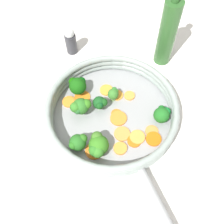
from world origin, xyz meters
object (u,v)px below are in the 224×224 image
carrot_slice_5 (154,138)px  carrot_slice_4 (117,95)px  carrot_slice_9 (118,119)px  carrot_slice_10 (120,148)px  broccoli_floret_3 (78,142)px  oil_bottle (168,32)px  broccoli_floret_1 (80,106)px  broccoli_floret_0 (162,114)px  carrot_slice_12 (94,151)px  broccoli_floret_6 (113,94)px  carrot_slice_2 (129,96)px  carrot_slice_1 (116,114)px  carrot_slice_3 (152,131)px  carrot_slice_6 (106,90)px  carrot_slice_11 (122,134)px  broccoli_floret_4 (100,103)px  carrot_slice_7 (134,141)px  broccoli_floret_5 (78,85)px  carrot_slice_8 (82,98)px  carrot_slice_13 (137,137)px  skillet (112,116)px  carrot_slice_0 (69,102)px  salt_shaker (71,41)px

carrot_slice_5 → carrot_slice_4: bearing=-20.3°
carrot_slice_9 → carrot_slice_10: size_ratio=1.30×
carrot_slice_5 → broccoli_floret_3: (0.14, 0.12, 0.02)m
carrot_slice_4 → broccoli_floret_3: (-0.01, 0.18, 0.02)m
oil_bottle → broccoli_floret_1: bearing=75.0°
carrot_slice_10 → broccoli_floret_0: (-0.04, -0.13, 0.02)m
carrot_slice_12 → broccoli_floret_6: size_ratio=1.12×
carrot_slice_2 → broccoli_floret_3: (0.02, 0.19, 0.02)m
carrot_slice_1 → carrot_slice_3: 0.10m
carrot_slice_6 → broccoli_floret_3: (-0.04, 0.17, 0.02)m
carrot_slice_11 → oil_bottle: oil_bottle is taller
carrot_slice_10 → oil_bottle: (0.06, -0.32, 0.09)m
carrot_slice_9 → carrot_slice_12: bearing=90.6°
carrot_slice_6 → carrot_slice_9: size_ratio=0.83×
broccoli_floret_0 → broccoli_floret_4: bearing=22.7°
carrot_slice_12 → broccoli_floret_0: broccoli_floret_0 is taller
carrot_slice_7 → broccoli_floret_5: bearing=-10.8°
carrot_slice_3 → carrot_slice_8: same height
carrot_slice_3 → carrot_slice_6: 0.17m
carrot_slice_3 → broccoli_floret_5: (0.22, 0.01, 0.03)m
carrot_slice_2 → carrot_slice_13: same height
skillet → carrot_slice_8: size_ratio=7.41×
carrot_slice_1 → carrot_slice_3: (-0.10, -0.01, 0.00)m
carrot_slice_4 → broccoli_floret_3: broccoli_floret_3 is taller
carrot_slice_0 → broccoli_floret_0: (-0.23, -0.09, 0.02)m
carrot_slice_6 → carrot_slice_9: bearing=142.9°
skillet → carrot_slice_12: carrot_slice_12 is taller
carrot_slice_10 → broccoli_floret_5: size_ratio=0.59×
carrot_slice_12 → broccoli_floret_6: (0.05, -0.15, 0.02)m
broccoli_floret_5 → broccoli_floret_6: size_ratio=1.44×
carrot_slice_13 → broccoli_floret_6: (0.11, -0.06, 0.02)m
broccoli_floret_3 → carrot_slice_6: bearing=-76.8°
broccoli_floret_6 → carrot_slice_6: bearing=-20.9°
carrot_slice_7 → broccoli_floret_0: (-0.02, -0.09, 0.02)m
broccoli_floret_6 → salt_shaker: salt_shaker is taller
skillet → broccoli_floret_6: broccoli_floret_6 is taller
broccoli_floret_3 → oil_bottle: size_ratio=0.19×
carrot_slice_7 → broccoli_floret_1: 0.16m
carrot_slice_3 → broccoli_floret_3: broccoli_floret_3 is taller
carrot_slice_7 → broccoli_floret_5: 0.21m
carrot_slice_5 → carrot_slice_13: (0.04, 0.02, 0.00)m
broccoli_floret_6 → broccoli_floret_0: bearing=-173.2°
broccoli_floret_4 → broccoli_floret_3: bearing=100.2°
carrot_slice_5 → carrot_slice_9: same height
carrot_slice_2 → salt_shaker: 0.25m
skillet → carrot_slice_4: bearing=-68.0°
carrot_slice_2 → carrot_slice_6: bearing=17.4°
carrot_slice_4 → broccoli_floret_1: 0.11m
carrot_slice_7 → salt_shaker: salt_shaker is taller
carrot_slice_12 → broccoli_floret_4: 0.12m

